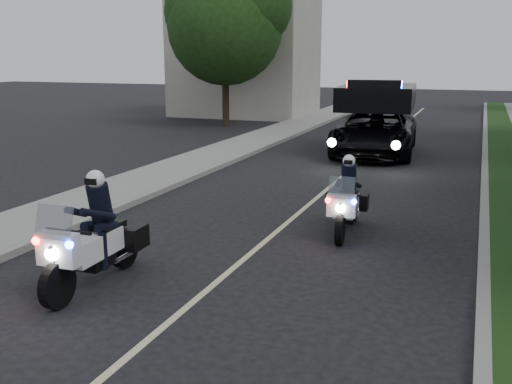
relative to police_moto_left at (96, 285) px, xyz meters
The scene contains 13 objects.
ground 2.02m from the police_moto_left, 28.11° to the left, with size 120.00×120.00×0.00m, color black.
curb_right 12.43m from the police_moto_left, 61.76° to the left, with size 0.20×60.00×0.15m, color gray.
grass_verge 12.78m from the police_moto_left, 58.99° to the left, with size 1.20×60.00×0.16m, color #193814.
curb_left 11.20m from the police_moto_left, 101.94° to the left, with size 0.20×60.00×0.15m, color gray.
sidewalk_left 11.47m from the police_moto_left, 107.32° to the left, with size 2.00×60.00×0.16m, color gray.
building_far 28.39m from the police_moto_left, 106.95° to the left, with size 8.00×6.00×7.00m, color #A8A396.
lane_marking 11.10m from the police_moto_left, 80.75° to the left, with size 0.12×50.00×0.01m, color #BFB78C.
police_moto_left is the anchor object (origin of this frame).
police_moto_right 5.33m from the police_moto_left, 53.58° to the left, with size 0.68×1.94×1.65m, color white, non-canonical shape.
police_suv 14.86m from the police_moto_left, 82.43° to the left, with size 2.86×6.18×3.00m, color black.
bicycle 24.96m from the police_moto_left, 90.73° to the left, with size 0.59×1.70×0.89m, color black.
cyclist 24.96m from the police_moto_left, 90.73° to the left, with size 0.65×0.44×1.82m, color black.
tree_left_near 21.96m from the police_moto_left, 108.26° to the left, with size 5.89×5.89×9.82m, color #204416, non-canonical shape.
Camera 1 is at (3.84, -8.39, 3.64)m, focal length 41.21 mm.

